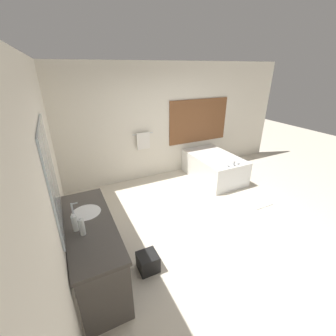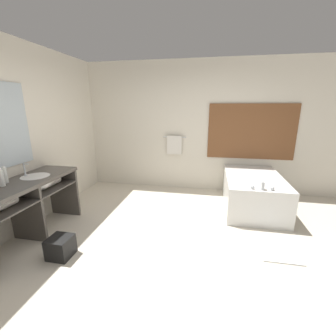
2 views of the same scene
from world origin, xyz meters
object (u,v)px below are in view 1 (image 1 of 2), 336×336
at_px(water_bottle_2, 75,223).
at_px(bathtub, 214,166).
at_px(water_bottle_1, 82,227).
at_px(waste_bin, 148,262).

bearing_deg(water_bottle_2, bathtub, 27.72).
xyz_separation_m(bathtub, water_bottle_1, (-3.26, -1.85, 0.63)).
bearing_deg(water_bottle_2, waste_bin, -12.24).
bearing_deg(bathtub, water_bottle_2, -152.28).
bearing_deg(water_bottle_1, water_bottle_2, 120.87).
relative_size(bathtub, water_bottle_2, 7.02).
height_order(bathtub, water_bottle_1, water_bottle_1).
xyz_separation_m(water_bottle_2, waste_bin, (0.80, -0.17, -0.82)).
height_order(water_bottle_1, water_bottle_2, water_bottle_1).
distance_m(water_bottle_1, waste_bin, 1.11).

